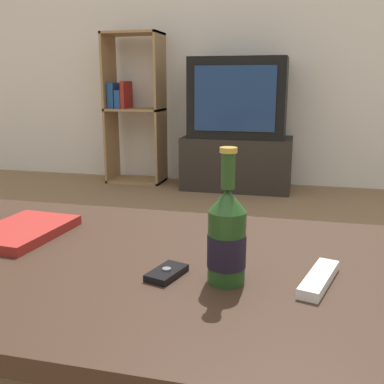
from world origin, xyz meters
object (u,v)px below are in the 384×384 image
(television, at_px, (238,98))
(bookshelf, at_px, (132,107))
(tv_stand, at_px, (237,163))
(cell_phone, at_px, (167,273))
(remote_control, at_px, (319,279))
(beer_bottle, at_px, (227,237))
(table_book, at_px, (23,231))

(television, bearing_deg, bookshelf, 175.50)
(tv_stand, xyz_separation_m, cell_phone, (0.26, -2.81, 0.27))
(bookshelf, bearing_deg, remote_control, -62.61)
(bookshelf, height_order, remote_control, bookshelf)
(beer_bottle, bearing_deg, remote_control, 10.49)
(television, xyz_separation_m, cell_phone, (0.26, -2.81, -0.25))
(television, distance_m, table_book, 2.68)
(beer_bottle, bearing_deg, tv_stand, 97.60)
(bookshelf, xyz_separation_m, beer_bottle, (1.30, -2.88, -0.08))
(television, relative_size, remote_control, 4.30)
(television, height_order, bookshelf, bookshelf)
(beer_bottle, height_order, table_book, beer_bottle)
(television, height_order, cell_phone, television)
(cell_phone, distance_m, table_book, 0.45)
(cell_phone, bearing_deg, beer_bottle, 18.08)
(remote_control, bearing_deg, bookshelf, 133.00)
(television, xyz_separation_m, table_book, (-0.17, -2.66, -0.24))
(television, distance_m, remote_control, 2.84)
(cell_phone, relative_size, table_book, 0.37)
(bookshelf, xyz_separation_m, cell_phone, (1.18, -2.88, -0.16))
(beer_bottle, bearing_deg, television, 97.61)
(bookshelf, relative_size, remote_control, 7.25)
(bookshelf, height_order, cell_phone, bookshelf)
(tv_stand, relative_size, cell_phone, 8.55)
(remote_control, bearing_deg, television, 116.84)
(cell_phone, bearing_deg, table_book, 176.82)
(cell_phone, xyz_separation_m, table_book, (-0.43, 0.15, 0.00))
(tv_stand, height_order, bookshelf, bookshelf)
(bookshelf, distance_m, beer_bottle, 3.16)
(beer_bottle, distance_m, table_book, 0.57)
(tv_stand, relative_size, bookshelf, 0.69)
(beer_bottle, relative_size, remote_control, 1.51)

